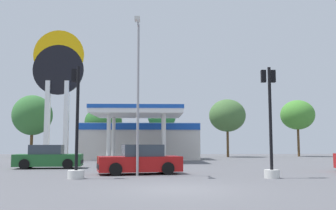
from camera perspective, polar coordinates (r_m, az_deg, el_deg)
The scene contains 13 objects.
ground_plane at distance 13.10m, azimuth 1.39°, elevation -12.50°, with size 90.00×90.00×0.00m, color #56565B.
gas_station at distance 37.66m, azimuth -4.21°, elevation -5.07°, with size 11.43×12.65×4.55m.
station_pole_sign at distance 36.21m, azimuth -16.19°, elevation 4.09°, with size 4.62×0.56×11.98m.
car_1 at distance 19.44m, azimuth -4.26°, elevation -8.34°, with size 4.41×2.55×1.48m.
car_2 at distance 25.03m, azimuth -17.52°, elevation -7.56°, with size 4.22×2.16×1.46m.
traffic_signal_0 at distance 17.72m, azimuth 15.17°, elevation -4.77°, with size 0.68×0.70×5.00m.
traffic_signal_1 at distance 17.25m, azimuth -13.63°, elevation -6.16°, with size 0.72×0.72×4.98m.
tree_0 at distance 47.83m, azimuth -19.70°, elevation -1.46°, with size 4.67×4.67×7.31m.
tree_1 at distance 45.15m, azimuth -9.68°, elevation -2.55°, with size 4.36×4.36×5.92m.
tree_2 at distance 46.01m, azimuth -0.95°, elevation -1.84°, with size 3.40×3.40×6.24m.
tree_3 at distance 45.22m, azimuth 8.90°, elevation -1.58°, with size 4.28×4.28×6.77m.
tree_4 at distance 49.35m, azimuth 18.88°, elevation -1.43°, with size 4.12×4.12×6.91m.
corner_streetlamp at distance 18.37m, azimuth -4.55°, elevation 3.27°, with size 0.24×1.48×7.43m.
Camera 1 is at (-0.73, -12.99, 1.51)m, focal length 40.57 mm.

